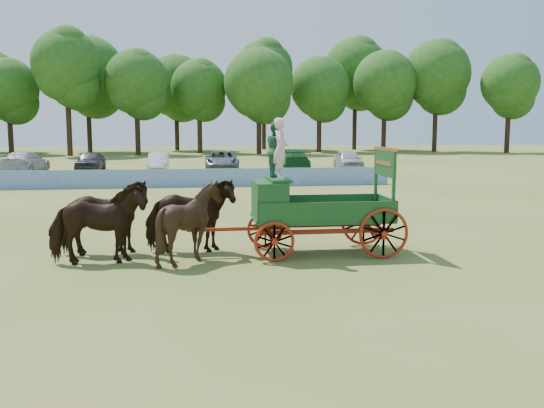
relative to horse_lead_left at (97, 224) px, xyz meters
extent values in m
plane|color=olive|center=(2.32, 1.26, -1.06)|extent=(160.00, 160.00, 0.00)
imported|color=black|center=(0.00, 0.00, 0.00)|extent=(2.59, 1.33, 2.12)
imported|color=black|center=(0.00, 1.10, 0.00)|extent=(2.56, 1.24, 2.12)
imported|color=black|center=(2.40, 0.00, 0.00)|extent=(2.05, 1.86, 2.13)
imported|color=black|center=(2.40, 1.10, 0.00)|extent=(2.56, 1.25, 2.12)
cube|color=#A52610|center=(4.60, 0.55, -0.46)|extent=(0.12, 2.00, 0.12)
cube|color=#A52610|center=(7.60, 0.55, -0.46)|extent=(0.12, 2.00, 0.12)
cube|color=#A52610|center=(6.10, 0.00, -0.34)|extent=(3.80, 0.10, 0.12)
cube|color=#A52610|center=(6.10, 1.10, -0.34)|extent=(3.80, 0.10, 0.12)
cube|color=#A52610|center=(3.70, 0.55, -0.31)|extent=(2.80, 0.09, 0.09)
cube|color=#1B4F1A|center=(6.10, 0.55, -0.06)|extent=(3.80, 1.80, 0.10)
cube|color=#1B4F1A|center=(6.10, -0.33, 0.24)|extent=(3.80, 0.06, 0.55)
cube|color=#1B4F1A|center=(6.10, 1.43, 0.24)|extent=(3.80, 0.06, 0.55)
cube|color=#1B4F1A|center=(7.98, 0.55, 0.24)|extent=(0.06, 1.80, 0.55)
cube|color=#1B4F1A|center=(4.60, 0.55, 0.49)|extent=(0.85, 1.70, 1.05)
cube|color=#1B4F1A|center=(4.85, 0.55, 1.06)|extent=(0.55, 1.50, 0.08)
cube|color=#1B4F1A|center=(4.22, 0.55, 0.29)|extent=(0.10, 1.60, 0.65)
cube|color=#1B4F1A|center=(4.40, 0.55, -0.01)|extent=(0.55, 1.60, 0.06)
cube|color=#1B4F1A|center=(7.90, -0.25, 0.89)|extent=(0.08, 0.08, 1.80)
cube|color=#1B4F1A|center=(7.90, 1.35, 0.89)|extent=(0.08, 0.08, 1.80)
cube|color=#1B4F1A|center=(7.90, 0.55, 1.49)|extent=(0.07, 1.75, 0.75)
cube|color=#C77F33|center=(7.90, 0.55, 1.89)|extent=(0.08, 1.80, 0.09)
cube|color=#C77F33|center=(7.86, 0.55, 1.49)|extent=(0.02, 1.30, 0.12)
torus|color=#A52610|center=(4.60, -0.40, -0.51)|extent=(1.09, 0.09, 1.09)
torus|color=#A52610|center=(4.60, 1.50, -0.51)|extent=(1.09, 0.09, 1.09)
torus|color=#A52610|center=(7.60, -0.40, -0.36)|extent=(1.39, 0.09, 1.39)
torus|color=#A52610|center=(7.60, 1.50, -0.36)|extent=(1.39, 0.09, 1.39)
imported|color=#EDB5C7|center=(4.85, 0.20, 1.92)|extent=(0.40, 0.60, 1.65)
imported|color=#246039|center=(4.85, 0.90, 1.87)|extent=(0.59, 0.75, 1.55)
cube|color=#1C4699|center=(1.32, 19.26, -0.54)|extent=(26.00, 0.08, 1.05)
imported|color=silver|center=(-9.75, 31.47, -0.28)|extent=(2.88, 5.62, 1.56)
imported|color=#333338|center=(-5.12, 32.24, -0.29)|extent=(2.00, 4.59, 1.54)
imported|color=silver|center=(0.09, 31.32, -0.36)|extent=(1.54, 4.27, 1.40)
imported|color=slate|center=(4.96, 31.52, -0.29)|extent=(2.73, 5.62, 1.54)
imported|color=#144C1E|center=(10.30, 30.15, -0.24)|extent=(2.44, 5.72, 1.64)
imported|color=#B2B2B7|center=(14.79, 30.17, -0.27)|extent=(2.22, 4.79, 1.59)
cylinder|color=#382314|center=(-18.33, 59.21, 1.04)|extent=(0.60, 0.60, 4.20)
sphere|color=#1D4C14|center=(-18.33, 59.21, 6.68)|extent=(7.01, 7.01, 7.01)
cylinder|color=#382314|center=(-10.90, 55.19, 1.73)|extent=(0.60, 0.60, 5.59)
sphere|color=#1D4C14|center=(-10.90, 55.19, 9.24)|extent=(7.63, 7.63, 7.63)
cylinder|color=#382314|center=(-3.44, 56.51, 1.25)|extent=(0.60, 0.60, 4.63)
sphere|color=#1D4C14|center=(-3.44, 56.51, 7.47)|extent=(7.28, 7.28, 7.28)
cylinder|color=#382314|center=(3.82, 59.81, 1.14)|extent=(0.60, 0.60, 4.40)
sphere|color=#1D4C14|center=(3.82, 59.81, 7.03)|extent=(6.82, 6.82, 6.82)
cylinder|color=#382314|center=(10.80, 56.42, 1.22)|extent=(0.60, 0.60, 4.56)
sphere|color=#1D4C14|center=(10.80, 56.42, 7.34)|extent=(8.30, 8.30, 8.30)
cylinder|color=#382314|center=(18.98, 60.24, 1.19)|extent=(0.60, 0.60, 4.50)
sphere|color=#1D4C14|center=(18.98, 60.24, 7.24)|extent=(7.53, 7.53, 7.53)
cylinder|color=#382314|center=(27.26, 59.42, 1.33)|extent=(0.60, 0.60, 4.79)
sphere|color=#1D4C14|center=(27.26, 59.42, 7.77)|extent=(8.04, 8.04, 8.04)
cylinder|color=#382314|center=(34.11, 59.39, 1.66)|extent=(0.60, 0.60, 5.44)
sphere|color=#1D4C14|center=(34.11, 59.39, 8.97)|extent=(8.60, 8.60, 8.60)
cylinder|color=#382314|center=(41.83, 55.16, 1.27)|extent=(0.60, 0.60, 4.67)
sphere|color=#1D4C14|center=(41.83, 55.16, 7.55)|extent=(7.07, 7.07, 7.07)
cylinder|color=#382314|center=(-10.12, 64.36, 1.63)|extent=(0.60, 0.60, 5.38)
sphere|color=#1D4C14|center=(-10.12, 64.36, 8.84)|extent=(9.58, 9.58, 9.58)
cylinder|color=#382314|center=(0.89, 67.66, 1.31)|extent=(0.60, 0.60, 4.74)
sphere|color=#1D4C14|center=(0.89, 67.66, 7.66)|extent=(8.24, 8.24, 8.24)
cylinder|color=#382314|center=(13.03, 69.54, 1.95)|extent=(0.60, 0.60, 6.03)
sphere|color=#1D4C14|center=(13.03, 69.54, 10.04)|extent=(8.20, 8.20, 8.20)
cylinder|color=#382314|center=(25.45, 66.80, 1.92)|extent=(0.60, 0.60, 5.97)
sphere|color=#1D4C14|center=(25.45, 66.80, 9.93)|extent=(8.90, 8.90, 8.90)
camera|label=1|loc=(2.39, -16.00, 2.61)|focal=40.00mm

